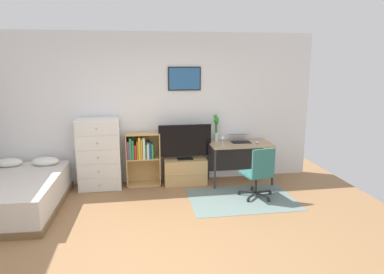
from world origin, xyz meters
The scene contains 14 objects.
ground_plane centered at (0.00, 0.00, 0.00)m, with size 7.20×7.20×0.00m, color #936B44.
wall_back_with_posters centered at (0.00, 2.43, 1.35)m, with size 6.12×0.09×2.70m.
area_rug centered at (1.43, 1.26, 0.00)m, with size 1.70×1.20×0.01m, color slate.
bed centered at (-2.07, 1.41, 0.25)m, with size 1.41×1.97×0.62m.
dresser centered at (-0.87, 2.15, 0.62)m, with size 0.72×0.46×1.24m.
bookshelf centered at (-0.15, 2.22, 0.57)m, with size 0.60×0.30×0.95m.
tv_stand centered at (0.63, 2.17, 0.23)m, with size 0.77×0.41×0.46m.
television centered at (0.63, 2.15, 0.78)m, with size 0.95×0.16×0.63m.
desk centered at (1.63, 2.14, 0.61)m, with size 1.12×0.61×0.74m.
office_chair centered at (1.71, 1.24, 0.46)m, with size 0.58×0.57×0.86m.
laptop centered at (1.65, 2.15, 0.80)m, with size 0.38×0.41×0.17m.
computer_mouse centered at (1.93, 2.02, 0.76)m, with size 0.06×0.10×0.03m, color silver.
bamboo_vase centered at (1.23, 2.28, 1.00)m, with size 0.10×0.10×0.50m.
wine_glass centered at (1.29, 2.00, 0.87)m, with size 0.07×0.07×0.18m.
Camera 1 is at (-0.23, -3.90, 2.21)m, focal length 32.82 mm.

